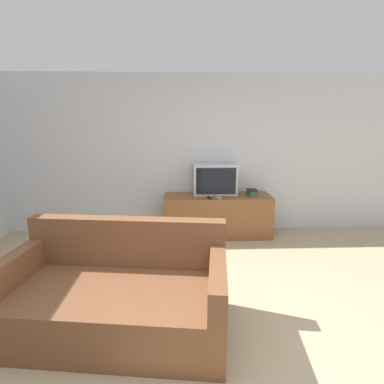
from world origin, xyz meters
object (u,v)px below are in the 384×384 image
tv_stand (217,216)px  remote_secondary (218,197)px  couch (118,297)px  remote_on_stand (209,198)px  television (215,179)px  book_stack (252,192)px

tv_stand → remote_secondary: remote_secondary is taller
couch → remote_on_stand: couch is taller
tv_stand → television: 0.60m
couch → television: bearing=71.2°
couch → book_stack: 2.86m
television → remote_on_stand: size_ratio=4.76×
television → couch: size_ratio=0.35×
tv_stand → television: (-0.04, 0.11, 0.59)m
book_stack → television: bearing=168.5°
tv_stand → remote_on_stand: (-0.15, -0.19, 0.35)m
remote_secondary → book_stack: bearing=13.9°
tv_stand → couch: (-1.18, -2.24, -0.04)m
television → tv_stand: bearing=-71.4°
couch → book_stack: size_ratio=8.87×
remote_on_stand → book_stack: bearing=14.1°
television → book_stack: (0.59, -0.12, -0.20)m
television → remote_on_stand: bearing=-111.4°
television → remote_on_stand: 0.40m
remote_on_stand → remote_secondary: same height
remote_on_stand → television: bearing=68.6°
television → remote_secondary: television is taller
tv_stand → remote_secondary: 0.38m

